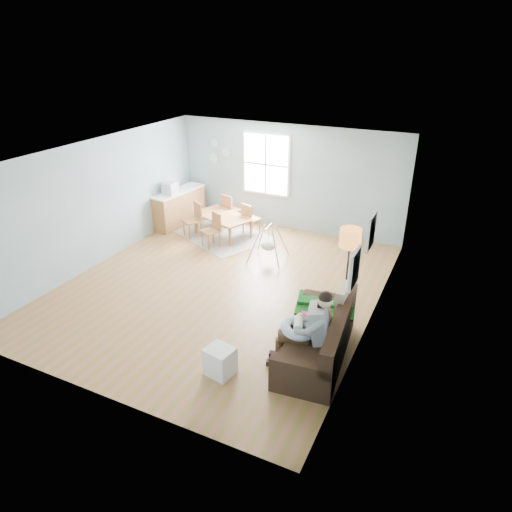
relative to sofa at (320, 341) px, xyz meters
The scene contains 22 objects.
room 3.55m from the sofa, 152.15° to the left, with size 8.40×9.40×3.90m.
window 5.87m from the sofa, 123.00° to the left, with size 1.32×0.08×1.62m.
pictures 1.64m from the sofa, 31.20° to the left, with size 0.05×1.34×0.74m.
wall_plates 6.76m from the sofa, 133.26° to the left, with size 0.67×0.02×0.66m.
sofa is the anchor object (origin of this frame).
green_throw 0.74m from the sofa, 102.29° to the left, with size 0.95×0.79×0.04m, color #155D1D.
beige_pillow 0.75m from the sofa, 73.98° to the left, with size 0.14×0.50×0.50m, color tan.
father 0.53m from the sofa, 108.07° to the right, with size 0.99×0.57×1.35m.
nursing_pillow 0.54m from the sofa, 128.48° to the right, with size 0.53×0.53×0.15m, color #C4E3F6.
infant 0.59m from the sofa, 132.45° to the right, with size 0.22×0.39×0.14m.
toddler 0.46m from the sofa, 117.76° to the left, with size 0.52×0.26×0.81m.
floor_lamp 1.64m from the sofa, 86.96° to the left, with size 0.36×0.36×1.77m.
storage_cube 1.60m from the sofa, 139.70° to the right, with size 0.46×0.43×0.45m.
rug 5.27m from the sofa, 136.30° to the left, with size 2.26×1.72×0.01m, color #9F9891.
dining_table 5.26m from the sofa, 136.30° to the left, with size 1.51×0.84×0.53m, color #9A6532.
chair_sw 5.49m from the sofa, 143.16° to the left, with size 0.55×0.55×0.88m.
chair_se 4.70m from the sofa, 141.05° to the left, with size 0.51×0.51×0.84m.
chair_nw 5.84m from the sofa, 132.44° to the left, with size 0.49×0.49×0.87m.
chair_ne 5.10m from the sofa, 128.79° to the left, with size 0.48×0.48×0.83m.
counter 6.47m from the sofa, 143.71° to the left, with size 0.68×1.72×0.94m.
monitor 6.35m from the sofa, 146.17° to the left, with size 0.35×0.33×0.31m.
baby_swing 3.56m from the sofa, 127.35° to the left, with size 0.87×0.88×0.81m.
Camera 1 is at (4.13, -7.04, 4.58)m, focal length 32.00 mm.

